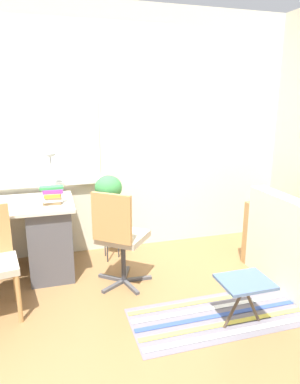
{
  "coord_description": "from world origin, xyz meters",
  "views": [
    {
      "loc": [
        -0.1,
        -2.99,
        1.68
      ],
      "look_at": [
        0.83,
        0.18,
        0.81
      ],
      "focal_mm": 32.0,
      "sensor_mm": 36.0,
      "label": 1
    }
  ],
  "objects_px": {
    "potted_plant": "(109,191)",
    "folding_stool": "(245,285)",
    "book_stack": "(53,195)",
    "plant_stand": "(109,218)",
    "office_chair_swivel": "(119,236)",
    "desk_lamp": "(51,164)"
  },
  "relations": [
    {
      "from": "office_chair_swivel",
      "to": "folding_stool",
      "type": "bearing_deg",
      "value": 171.8
    },
    {
      "from": "plant_stand",
      "to": "potted_plant",
      "type": "relative_size",
      "value": 1.46
    },
    {
      "from": "book_stack",
      "to": "desk_lamp",
      "type": "bearing_deg",
      "value": 88.98
    },
    {
      "from": "office_chair_swivel",
      "to": "desk_lamp",
      "type": "bearing_deg",
      "value": -12.11
    },
    {
      "from": "book_stack",
      "to": "potted_plant",
      "type": "height_order",
      "value": "potted_plant"
    },
    {
      "from": "office_chair_swivel",
      "to": "plant_stand",
      "type": "relative_size",
      "value": 1.67
    },
    {
      "from": "book_stack",
      "to": "office_chair_swivel",
      "type": "height_order",
      "value": "office_chair_swivel"
    },
    {
      "from": "desk_lamp",
      "to": "book_stack",
      "type": "height_order",
      "value": "desk_lamp"
    },
    {
      "from": "book_stack",
      "to": "potted_plant",
      "type": "xyz_separation_m",
      "value": [
        0.57,
        0.22,
        -0.05
      ]
    },
    {
      "from": "desk_lamp",
      "to": "office_chair_swivel",
      "type": "xyz_separation_m",
      "value": [
        0.56,
        -0.68,
        -0.58
      ]
    },
    {
      "from": "office_chair_swivel",
      "to": "folding_stool",
      "type": "xyz_separation_m",
      "value": [
        0.79,
        -0.84,
        -0.16
      ]
    },
    {
      "from": "potted_plant",
      "to": "folding_stool",
      "type": "relative_size",
      "value": 0.99
    },
    {
      "from": "office_chair_swivel",
      "to": "potted_plant",
      "type": "height_order",
      "value": "potted_plant"
    },
    {
      "from": "office_chair_swivel",
      "to": "folding_stool",
      "type": "relative_size",
      "value": 2.42
    },
    {
      "from": "desk_lamp",
      "to": "folding_stool",
      "type": "distance_m",
      "value": 2.16
    },
    {
      "from": "office_chair_swivel",
      "to": "plant_stand",
      "type": "bearing_deg",
      "value": -52.43
    },
    {
      "from": "desk_lamp",
      "to": "potted_plant",
      "type": "bearing_deg",
      "value": -7.1
    },
    {
      "from": "desk_lamp",
      "to": "book_stack",
      "type": "bearing_deg",
      "value": -91.02
    },
    {
      "from": "book_stack",
      "to": "office_chair_swivel",
      "type": "xyz_separation_m",
      "value": [
        0.56,
        -0.39,
        -0.33
      ]
    },
    {
      "from": "plant_stand",
      "to": "office_chair_swivel",
      "type": "bearing_deg",
      "value": -91.04
    },
    {
      "from": "potted_plant",
      "to": "folding_stool",
      "type": "bearing_deg",
      "value": -61.73
    },
    {
      "from": "plant_stand",
      "to": "folding_stool",
      "type": "distance_m",
      "value": 1.66
    }
  ]
}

